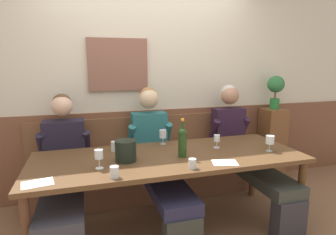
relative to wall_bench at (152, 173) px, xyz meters
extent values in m
cube|color=brown|center=(0.00, -0.83, -0.29)|extent=(6.80, 6.80, 0.02)
cube|color=beige|center=(0.00, 0.26, 1.12)|extent=(6.80, 0.08, 2.80)
cube|color=brown|center=(-0.33, 0.20, 1.27)|extent=(0.67, 0.04, 0.59)
cube|color=brown|center=(0.00, 0.21, 0.22)|extent=(6.80, 0.03, 1.00)
cube|color=brown|center=(0.00, -0.02, -0.06)|extent=(2.74, 0.42, 0.44)
cube|color=brown|center=(0.00, -0.02, 0.18)|extent=(2.69, 0.39, 0.05)
cube|color=brown|center=(0.00, 0.17, 0.43)|extent=(2.74, 0.04, 0.45)
cube|color=#533720|center=(0.00, -0.72, 0.44)|extent=(2.44, 0.92, 0.04)
cylinder|color=#4F3218|center=(1.15, -1.11, 0.07)|extent=(0.07, 0.07, 0.70)
cylinder|color=#533A1F|center=(-1.15, -0.33, 0.07)|extent=(0.07, 0.07, 0.70)
cylinder|color=brown|center=(1.15, -0.33, 0.07)|extent=(0.07, 0.07, 0.70)
cube|color=#373742|center=(-0.94, -0.65, 0.15)|extent=(0.35, 1.17, 0.11)
cube|color=black|center=(-0.94, -0.02, 0.45)|extent=(0.42, 0.22, 0.49)
sphere|color=#DFAE8F|center=(-0.94, -0.03, 0.85)|extent=(0.21, 0.21, 0.21)
sphere|color=brown|center=(-0.94, 0.00, 0.88)|extent=(0.19, 0.19, 0.19)
cylinder|color=black|center=(-1.16, -0.06, 0.47)|extent=(0.08, 0.20, 0.27)
cylinder|color=black|center=(-0.72, -0.06, 0.47)|extent=(0.08, 0.20, 0.27)
cube|color=#23233E|center=(-0.03, -0.64, 0.15)|extent=(0.33, 1.18, 0.11)
cube|color=#25676C|center=(-0.03, -0.02, 0.47)|extent=(0.39, 0.19, 0.52)
sphere|color=#D5B48C|center=(-0.03, -0.03, 0.89)|extent=(0.22, 0.22, 0.22)
sphere|color=#A16E44|center=(-0.03, 0.00, 0.92)|extent=(0.20, 0.20, 0.20)
cylinder|color=#25676C|center=(-0.24, -0.05, 0.50)|extent=(0.08, 0.20, 0.27)
cylinder|color=#25676C|center=(0.18, -0.05, 0.50)|extent=(0.08, 0.20, 0.27)
cube|color=#2C2B32|center=(0.98, -1.18, -0.09)|extent=(0.29, 0.14, 0.38)
cube|color=#313630|center=(0.98, -0.64, 0.15)|extent=(0.32, 1.18, 0.11)
cube|color=#2C192E|center=(0.98, -0.02, 0.47)|extent=(0.38, 0.19, 0.53)
sphere|color=#AC795F|center=(0.98, -0.03, 0.90)|extent=(0.22, 0.22, 0.22)
sphere|color=beige|center=(0.98, 0.00, 0.92)|extent=(0.20, 0.20, 0.20)
cylinder|color=#2C192E|center=(0.78, -0.05, 0.50)|extent=(0.08, 0.20, 0.27)
cylinder|color=#2C192E|center=(1.18, -0.05, 0.50)|extent=(0.08, 0.20, 0.27)
cylinder|color=black|center=(-0.40, -0.76, 0.55)|extent=(0.18, 0.18, 0.18)
cylinder|color=#203D17|center=(0.10, -0.79, 0.56)|extent=(0.08, 0.08, 0.21)
sphere|color=#203D17|center=(0.10, -0.79, 0.68)|extent=(0.08, 0.08, 0.08)
cylinder|color=#203D17|center=(0.10, -0.79, 0.74)|extent=(0.03, 0.03, 0.09)
cylinder|color=orange|center=(0.10, -0.79, 0.80)|extent=(0.03, 0.03, 0.02)
cylinder|color=silver|center=(0.04, -0.35, 0.46)|extent=(0.06, 0.06, 0.00)
cylinder|color=silver|center=(0.04, -0.35, 0.49)|extent=(0.01, 0.01, 0.06)
cylinder|color=silver|center=(0.04, -0.35, 0.57)|extent=(0.07, 0.07, 0.08)
cylinder|color=#F0E77A|center=(0.04, -0.35, 0.54)|extent=(0.06, 0.06, 0.04)
cylinder|color=silver|center=(0.95, -0.88, 0.46)|extent=(0.06, 0.06, 0.00)
cylinder|color=silver|center=(0.95, -0.88, 0.50)|extent=(0.01, 0.01, 0.07)
cylinder|color=silver|center=(0.95, -0.88, 0.57)|extent=(0.08, 0.08, 0.08)
cylinder|color=#F5D088|center=(0.95, -0.88, 0.54)|extent=(0.07, 0.07, 0.03)
cylinder|color=silver|center=(-0.63, -0.88, 0.46)|extent=(0.06, 0.06, 0.00)
cylinder|color=silver|center=(-0.63, -0.88, 0.50)|extent=(0.01, 0.01, 0.08)
cylinder|color=silver|center=(-0.63, -0.88, 0.58)|extent=(0.07, 0.07, 0.07)
cylinder|color=#F0DE86|center=(-0.63, -0.88, 0.55)|extent=(0.06, 0.06, 0.02)
cylinder|color=silver|center=(0.52, -0.63, 0.46)|extent=(0.07, 0.07, 0.00)
cylinder|color=silver|center=(0.52, -0.63, 0.49)|extent=(0.01, 0.01, 0.06)
cylinder|color=silver|center=(0.52, -0.63, 0.56)|extent=(0.06, 0.06, 0.07)
cylinder|color=silver|center=(-0.47, -0.46, 0.51)|extent=(0.06, 0.06, 0.10)
cylinder|color=silver|center=(0.08, -1.09, 0.50)|extent=(0.06, 0.06, 0.08)
cylinder|color=silver|center=(-0.54, -1.10, 0.50)|extent=(0.07, 0.07, 0.09)
cube|color=white|center=(0.39, -1.05, 0.46)|extent=(0.24, 0.20, 0.00)
cube|color=white|center=(-1.07, -1.05, 0.46)|extent=(0.23, 0.18, 0.00)
cube|color=brown|center=(1.67, 0.03, 0.20)|extent=(0.28, 0.28, 0.97)
cylinder|color=#226F30|center=(1.67, 0.03, 0.76)|extent=(0.12, 0.12, 0.14)
cylinder|color=brown|center=(1.67, 0.03, 0.88)|extent=(0.02, 0.02, 0.10)
sphere|color=#2D703B|center=(1.67, 0.03, 1.01)|extent=(0.22, 0.22, 0.22)
camera|label=1|loc=(-0.72, -3.10, 1.29)|focal=30.41mm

